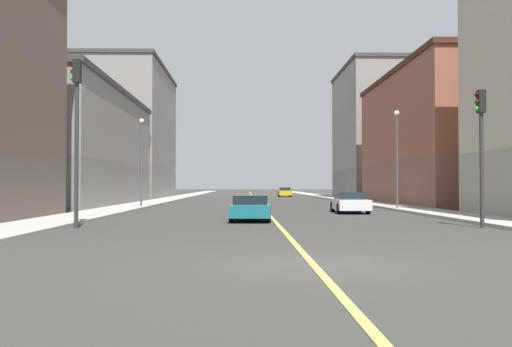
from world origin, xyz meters
The scene contains 15 objects.
ground_plane centered at (0.00, 0.00, 0.00)m, with size 400.00×400.00×0.00m, color #32302D.
sidewalk_left centered at (9.73, 49.00, 0.07)m, with size 2.83×168.00×0.15m, color #9E9B93.
sidewalk_right centered at (-9.73, 49.00, 0.07)m, with size 2.83×168.00×0.15m, color #9E9B93.
lane_center_stripe centered at (0.00, 49.00, 0.01)m, with size 0.16×154.00×0.01m, color #E5D14C.
building_left_mid centered at (16.26, 35.67, 5.72)m, with size 10.53×22.86×11.42m.
building_left_far centered at (16.26, 58.22, 8.25)m, with size 10.53×16.94×16.48m.
building_right_midblock centered at (-16.26, 33.82, 4.72)m, with size 10.53×24.77×9.42m.
building_right_distant centered at (-16.26, 57.95, 8.10)m, with size 10.53×21.13×16.19m.
traffic_light_left_near centered at (7.90, 9.84, 3.54)m, with size 0.40×0.32×5.42m.
traffic_light_right_near centered at (-7.93, 9.84, 4.19)m, with size 0.40×0.32×6.53m.
street_lamp_left_near centered at (8.91, 25.47, 4.17)m, with size 0.36×0.36×6.56m.
street_lamp_right_near centered at (-8.91, 29.08, 4.08)m, with size 0.36×0.36×6.40m.
car_yellow centered at (4.52, 68.09, 0.65)m, with size 1.85×4.14×1.32m.
car_white centered at (4.94, 21.57, 0.62)m, with size 1.97×4.49×1.23m.
car_teal centered at (-1.12, 14.43, 0.60)m, with size 1.96×4.48×1.20m.
Camera 1 is at (-1.47, -11.82, 1.67)m, focal length 39.13 mm.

